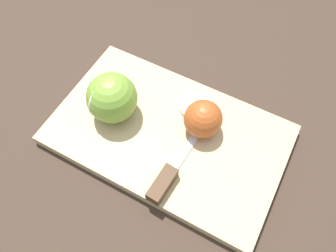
% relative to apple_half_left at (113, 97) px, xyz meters
% --- Properties ---
extents(ground_plane, '(4.00, 4.00, 0.00)m').
position_rel_apple_half_left_xyz_m(ground_plane, '(0.10, -0.00, -0.07)').
color(ground_plane, '#38281E').
extents(cutting_board, '(0.42, 0.28, 0.02)m').
position_rel_apple_half_left_xyz_m(cutting_board, '(0.10, -0.00, -0.05)').
color(cutting_board, tan).
rests_on(cutting_board, ground_plane).
extents(apple_half_left, '(0.09, 0.09, 0.09)m').
position_rel_apple_half_left_xyz_m(apple_half_left, '(0.00, 0.00, 0.00)').
color(apple_half_left, olive).
rests_on(apple_half_left, cutting_board).
extents(apple_half_right, '(0.07, 0.07, 0.07)m').
position_rel_apple_half_left_xyz_m(apple_half_right, '(0.15, 0.03, -0.01)').
color(apple_half_right, '#AD4C1E').
rests_on(apple_half_right, cutting_board).
extents(knife, '(0.04, 0.17, 0.02)m').
position_rel_apple_half_left_xyz_m(knife, '(0.14, -0.09, -0.03)').
color(knife, silver).
rests_on(knife, cutting_board).
extents(apple_slice, '(0.06, 0.06, 0.01)m').
position_rel_apple_half_left_xyz_m(apple_slice, '(0.13, 0.07, -0.04)').
color(apple_slice, beige).
rests_on(apple_slice, cutting_board).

